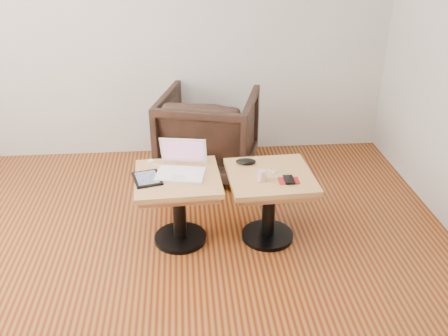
{
  "coord_description": "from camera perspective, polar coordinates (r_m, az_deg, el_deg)",
  "views": [
    {
      "loc": [
        0.25,
        -2.45,
        2.19
      ],
      "look_at": [
        0.52,
        0.65,
        0.59
      ],
      "focal_mm": 40.0,
      "sensor_mm": 36.0,
      "label": 1
    }
  ],
  "objects": [
    {
      "name": "tablet",
      "position": [
        3.49,
        -8.78,
        -1.21
      ],
      "size": [
        0.23,
        0.27,
        0.02
      ],
      "rotation": [
        0.0,
        0.0,
        0.24
      ],
      "color": "black",
      "rests_on": "side_table_left"
    },
    {
      "name": "charging_adapter",
      "position": [
        3.72,
        -8.38,
        0.75
      ],
      "size": [
        0.05,
        0.05,
        0.02
      ],
      "primitive_type": "cube",
      "rotation": [
        0.0,
        0.0,
        0.4
      ],
      "color": "white",
      "rests_on": "side_table_left"
    },
    {
      "name": "room_shell",
      "position": [
        2.6,
        -10.3,
        7.92
      ],
      "size": [
        4.52,
        4.52,
        2.71
      ],
      "color": "#581C0A",
      "rests_on": "ground"
    },
    {
      "name": "glasses_case",
      "position": [
        3.66,
        2.51,
        0.75
      ],
      "size": [
        0.16,
        0.08,
        0.05
      ],
      "primitive_type": "ellipsoid",
      "rotation": [
        0.0,
        0.0,
        -0.1
      ],
      "color": "black",
      "rests_on": "side_table_right"
    },
    {
      "name": "laptop",
      "position": [
        3.54,
        -4.89,
        0.17
      ],
      "size": [
        0.38,
        0.36,
        0.23
      ],
      "rotation": [
        0.0,
        0.0,
        -0.18
      ],
      "color": "white",
      "rests_on": "side_table_left"
    },
    {
      "name": "side_table_right",
      "position": [
        3.61,
        5.23,
        -2.58
      ],
      "size": [
        0.62,
        0.62,
        0.54
      ],
      "rotation": [
        0.0,
        0.0,
        0.05
      ],
      "color": "black",
      "rests_on": "ground"
    },
    {
      "name": "armchair",
      "position": [
        4.58,
        -1.77,
        4.01
      ],
      "size": [
        1.02,
        1.04,
        0.77
      ],
      "primitive_type": "imported",
      "rotation": [
        0.0,
        0.0,
        2.87
      ],
      "color": "black",
      "rests_on": "ground"
    },
    {
      "name": "earbuds_tangle",
      "position": [
        3.57,
        5.58,
        -0.37
      ],
      "size": [
        0.07,
        0.06,
        0.01
      ],
      "color": "white",
      "rests_on": "side_table_right"
    },
    {
      "name": "phone_on_sleeve",
      "position": [
        3.46,
        7.43,
        -1.38
      ],
      "size": [
        0.14,
        0.13,
        0.02
      ],
      "rotation": [
        0.0,
        0.0,
        -0.01
      ],
      "color": "maroon",
      "rests_on": "side_table_right"
    },
    {
      "name": "side_table_left",
      "position": [
        3.58,
        -5.24,
        -2.84
      ],
      "size": [
        0.62,
        0.62,
        0.54
      ],
      "rotation": [
        0.0,
        0.0,
        0.05
      ],
      "color": "black",
      "rests_on": "ground"
    },
    {
      "name": "striped_cup",
      "position": [
        3.43,
        4.3,
        -0.87
      ],
      "size": [
        0.08,
        0.08,
        0.08
      ],
      "primitive_type": "cylinder",
      "rotation": [
        0.0,
        0.0,
        0.39
      ],
      "color": "#C5537E",
      "rests_on": "side_table_right"
    }
  ]
}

